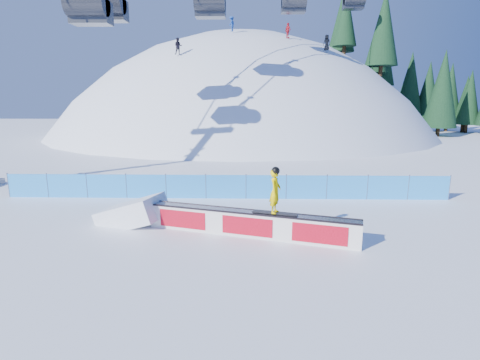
{
  "coord_description": "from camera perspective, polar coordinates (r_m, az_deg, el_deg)",
  "views": [
    {
      "loc": [
        1.14,
        -13.6,
        4.89
      ],
      "look_at": [
        0.78,
        1.21,
        1.67
      ],
      "focal_mm": 28.0,
      "sensor_mm": 36.0,
      "label": 1
    }
  ],
  "objects": [
    {
      "name": "ground",
      "position": [
        14.49,
        -3.24,
        -7.46
      ],
      "size": [
        160.0,
        160.0,
        0.0
      ],
      "primitive_type": "plane",
      "color": "white",
      "rests_on": "ground"
    },
    {
      "name": "rail_box",
      "position": [
        13.64,
        1.38,
        -6.66
      ],
      "size": [
        7.67,
        2.77,
        0.94
      ],
      "rotation": [
        0.0,
        0.0,
        -0.29
      ],
      "color": "white",
      "rests_on": "ground"
    },
    {
      "name": "treeline",
      "position": [
        58.75,
        25.11,
        15.5
      ],
      "size": [
        25.71,
        14.0,
        20.31
      ],
      "color": "#2F2012",
      "rests_on": "ground"
    },
    {
      "name": "snow_ramp",
      "position": [
        15.83,
        -15.98,
        -6.21
      ],
      "size": [
        3.0,
        2.33,
        1.65
      ],
      "primitive_type": null,
      "rotation": [
        0.0,
        -0.31,
        -0.29
      ],
      "color": "white",
      "rests_on": "ground"
    },
    {
      "name": "snowboarder",
      "position": [
        13.05,
        5.39,
        -1.64
      ],
      "size": [
        1.62,
        0.73,
        1.67
      ],
      "rotation": [
        0.0,
        0.0,
        1.23
      ],
      "color": "black",
      "rests_on": "rail_box"
    },
    {
      "name": "safety_fence",
      "position": [
        18.63,
        -2.16,
        -1.04
      ],
      "size": [
        22.05,
        0.05,
        1.3
      ],
      "color": "#2994F4",
      "rests_on": "ground"
    },
    {
      "name": "distant_skiers",
      "position": [
        44.41,
        1.66,
        21.29
      ],
      "size": [
        16.79,
        7.03,
        4.88
      ],
      "color": "black",
      "rests_on": "ground"
    },
    {
      "name": "snow_hill",
      "position": [
        60.13,
        0.2,
        -10.11
      ],
      "size": [
        64.0,
        64.0,
        64.0
      ],
      "color": "silver",
      "rests_on": "ground"
    }
  ]
}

